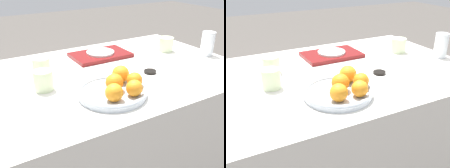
# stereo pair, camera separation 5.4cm
# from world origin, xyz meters

# --- Properties ---
(table) EXTENTS (1.25, 0.85, 0.75)m
(table) POSITION_xyz_m (0.00, 0.00, 0.37)
(table) COLOR silver
(table) RESTS_ON ground_plane
(fruit_platter) EXTENTS (0.27, 0.27, 0.03)m
(fruit_platter) POSITION_xyz_m (-0.13, -0.22, 0.76)
(fruit_platter) COLOR #B2BCC6
(fruit_platter) RESTS_ON table
(orange_0) EXTENTS (0.07, 0.07, 0.07)m
(orange_0) POSITION_xyz_m (-0.12, -0.23, 0.80)
(orange_0) COLOR orange
(orange_0) RESTS_ON fruit_platter
(orange_1) EXTENTS (0.07, 0.07, 0.07)m
(orange_1) POSITION_xyz_m (-0.06, -0.17, 0.80)
(orange_1) COLOR orange
(orange_1) RESTS_ON fruit_platter
(orange_2) EXTENTS (0.06, 0.06, 0.06)m
(orange_2) POSITION_xyz_m (-0.08, -0.30, 0.80)
(orange_2) COLOR orange
(orange_2) RESTS_ON fruit_platter
(orange_3) EXTENTS (0.07, 0.07, 0.07)m
(orange_3) POSITION_xyz_m (-0.17, -0.29, 0.80)
(orange_3) COLOR orange
(orange_3) RESTS_ON fruit_platter
(orange_4) EXTENTS (0.06, 0.06, 0.06)m
(orange_4) POSITION_xyz_m (-0.04, -0.24, 0.80)
(orange_4) COLOR orange
(orange_4) RESTS_ON fruit_platter
(water_glass) EXTENTS (0.07, 0.07, 0.13)m
(water_glass) POSITION_xyz_m (0.56, -0.07, 0.81)
(water_glass) COLOR silver
(water_glass) RESTS_ON table
(serving_tray) EXTENTS (0.31, 0.20, 0.02)m
(serving_tray) POSITION_xyz_m (0.05, 0.20, 0.76)
(serving_tray) COLOR maroon
(serving_tray) RESTS_ON table
(side_plate) EXTENTS (0.15, 0.15, 0.01)m
(side_plate) POSITION_xyz_m (0.05, 0.20, 0.77)
(side_plate) COLOR silver
(side_plate) RESTS_ON serving_tray
(cup_0) EXTENTS (0.08, 0.08, 0.08)m
(cup_0) POSITION_xyz_m (-0.30, 0.12, 0.79)
(cup_0) COLOR beige
(cup_0) RESTS_ON table
(cup_1) EXTENTS (0.08, 0.08, 0.08)m
(cup_1) POSITION_xyz_m (-0.34, -0.04, 0.79)
(cup_1) COLOR beige
(cup_1) RESTS_ON table
(cup_2) EXTENTS (0.08, 0.08, 0.08)m
(cup_2) POSITION_xyz_m (0.42, 0.10, 0.79)
(cup_2) COLOR beige
(cup_2) RESTS_ON table
(soy_dish) EXTENTS (0.06, 0.06, 0.01)m
(soy_dish) POSITION_xyz_m (0.14, -0.12, 0.75)
(soy_dish) COLOR black
(soy_dish) RESTS_ON table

